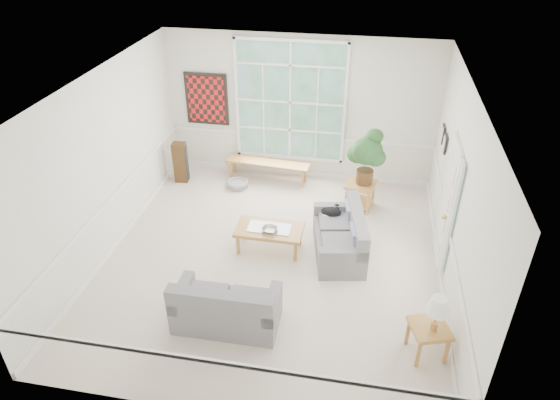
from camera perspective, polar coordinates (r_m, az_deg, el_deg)
The scene contains 24 objects.
floor at distance 8.45m, azimuth -0.92°, elevation -6.73°, with size 5.50×6.00×0.01m, color beige.
ceiling at distance 6.98m, azimuth -1.13°, elevation 12.93°, with size 5.50×6.00×0.02m, color white.
wall_back at distance 10.28m, azimuth 2.31°, elevation 10.33°, with size 5.50×0.02×3.00m, color silver.
wall_front at distance 5.29m, azimuth -7.57°, elevation -13.87°, with size 5.50×0.02×3.00m, color silver.
wall_left at distance 8.52m, azimuth -19.50°, elevation 3.70°, with size 0.02×6.00×3.00m, color silver.
wall_right at distance 7.62m, azimuth 19.71°, elevation 0.20°, with size 0.02×6.00×3.00m, color silver.
window_back at distance 10.21m, azimuth 1.16°, elevation 11.12°, with size 2.30×0.08×2.40m, color white.
entry_door at distance 8.35m, azimuth 18.43°, elevation -0.28°, with size 0.08×0.90×2.10m, color white.
door_sidelight at distance 7.77m, azimuth 18.99°, elevation -2.09°, with size 0.08×0.26×1.90m, color white.
wall_art at distance 10.63m, azimuth -8.39°, elevation 11.33°, with size 0.90×0.06×1.10m, color maroon.
wall_frame_near at distance 9.13m, azimuth 18.29°, elevation 6.16°, with size 0.04×0.26×0.32m, color black.
wall_frame_far at distance 9.49m, azimuth 18.06°, elevation 7.19°, with size 0.04×0.26×0.32m, color black.
loveseat_right at distance 8.40m, azimuth 6.77°, elevation -3.80°, with size 0.77×1.48×0.80m, color slate.
loveseat_front at distance 7.13m, azimuth -6.15°, elevation -11.46°, with size 1.46×0.76×0.79m, color slate.
coffee_table at distance 8.55m, azimuth -1.22°, elevation -4.40°, with size 1.13×0.62×0.42m, color #AD7839.
pewter_bowl at distance 8.34m, azimuth -1.19°, elevation -3.35°, with size 0.31×0.31×0.08m, color #9E9EA3.
window_bench at distance 10.61m, azimuth -1.41°, elevation 3.36°, with size 1.77×0.34×0.41m, color #AD7839.
end_table at distance 9.75m, azimuth 9.12°, elevation 0.57°, with size 0.53×0.53×0.53m, color #AD7839.
houseplant at distance 9.39m, azimuth 9.86°, elevation 4.84°, with size 0.63×0.63×1.09m, color #254E24, non-canonical shape.
side_table at distance 7.07m, azimuth 16.47°, elevation -15.08°, with size 0.48×0.48×0.49m, color #AD7839.
table_lamp at distance 6.69m, azimuth 17.47°, elevation -12.34°, with size 0.31×0.31×0.54m, color silver, non-canonical shape.
pet_bed at distance 10.44m, azimuth -4.88°, elevation 1.86°, with size 0.46×0.46×0.14m, color gray.
floor_speaker at distance 10.66m, azimuth -11.31°, elevation 4.25°, with size 0.27×0.21×0.87m, color #402913.
cat at distance 8.76m, azimuth 5.89°, elevation -1.33°, with size 0.35×0.25×0.17m, color black.
Camera 1 is at (1.33, -6.47, 5.26)m, focal length 32.00 mm.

